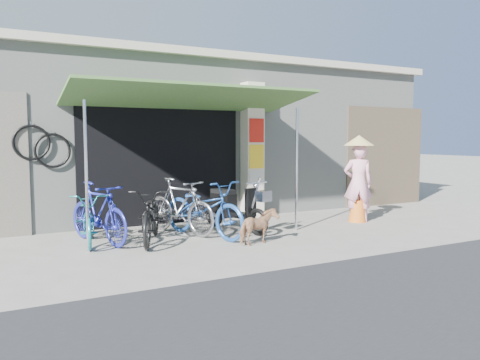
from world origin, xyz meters
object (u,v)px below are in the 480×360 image
bike_teal (89,218)px  bike_blue (98,213)px  street_dog (258,227)px  bike_black (152,215)px  nun (358,179)px  bike_silver (180,206)px  moped (233,207)px  bike_navy (204,208)px

bike_teal → bike_blue: bike_blue is taller
street_dog → bike_blue: bearing=46.8°
bike_black → nun: size_ratio=0.97×
bike_teal → street_dog: (2.50, -1.40, -0.14)m
bike_black → bike_teal: bearing=179.9°
bike_teal → bike_silver: size_ratio=0.96×
bike_blue → bike_black: 0.90m
street_dog → moped: moped is taller
bike_teal → bike_black: (0.97, -0.42, 0.03)m
bike_teal → moped: size_ratio=0.97×
bike_silver → street_dog: (0.86, -1.45, -0.23)m
nun → moped: bearing=24.0°
bike_teal → bike_silver: 1.65m
bike_silver → bike_blue: bearing=161.3°
bike_silver → bike_navy: 0.54m
bike_teal → bike_black: size_ratio=0.93×
street_dog → moped: size_ratio=0.41×
bike_silver → moped: bearing=-34.3°
bike_blue → bike_black: bike_blue is taller
moped → nun: bearing=-22.2°
bike_teal → bike_silver: (1.65, 0.06, 0.08)m
bike_teal → street_dog: bearing=-21.4°
street_dog → nun: bearing=-86.5°
bike_silver → street_dog: bearing=-82.8°
street_dog → moped: 1.27m
bike_blue → bike_black: bearing=-42.7°
bike_black → moped: moped is taller
bike_blue → bike_silver: size_ratio=0.99×
bike_teal → bike_navy: bike_navy is taller
bike_blue → bike_navy: bearing=-30.0°
nun → bike_blue: bearing=26.4°
bike_navy → street_dog: bike_navy is taller
bike_silver → moped: (1.02, -0.20, -0.07)m
bike_silver → nun: bearing=-31.3°
bike_teal → nun: size_ratio=0.91×
bike_teal → bike_black: bike_black is taller
bike_teal → street_dog: 2.87m
bike_blue → bike_navy: bike_blue is taller
bike_blue → bike_silver: bearing=-14.9°
bike_teal → nun: bearing=2.8°
bike_navy → nun: bearing=-22.1°
bike_blue → moped: bike_blue is taller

